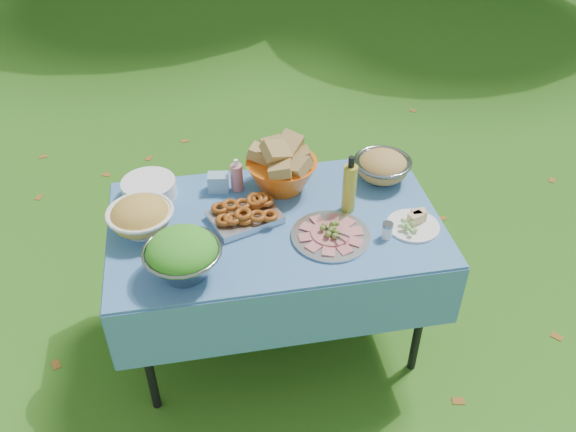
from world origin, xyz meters
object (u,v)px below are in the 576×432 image
at_px(plate_stack, 149,188).
at_px(bread_bowl, 282,167).
at_px(oil_bottle, 350,184).
at_px(picnic_table, 276,282).
at_px(pasta_bowl_steel, 382,166).
at_px(charcuterie_platter, 331,230).
at_px(salad_bowl, 183,255).

xyz_separation_m(plate_stack, bread_bowl, (0.62, -0.04, 0.07)).
bearing_deg(oil_bottle, picnic_table, -175.47).
relative_size(picnic_table, oil_bottle, 5.18).
bearing_deg(pasta_bowl_steel, plate_stack, 176.90).
bearing_deg(pasta_bowl_steel, bread_bowl, 177.93).
bearing_deg(plate_stack, oil_bottle, -16.83).
distance_m(bread_bowl, charcuterie_platter, 0.43).
bearing_deg(plate_stack, salad_bowl, -76.35).
relative_size(salad_bowl, pasta_bowl_steel, 1.14).
relative_size(picnic_table, pasta_bowl_steel, 5.41).
distance_m(picnic_table, oil_bottle, 0.62).
bearing_deg(salad_bowl, charcuterie_platter, 10.63).
bearing_deg(bread_bowl, salad_bowl, -132.93).
xyz_separation_m(pasta_bowl_steel, oil_bottle, (-0.22, -0.21, 0.07)).
xyz_separation_m(picnic_table, pasta_bowl_steel, (0.56, 0.23, 0.45)).
relative_size(plate_stack, oil_bottle, 0.89).
bearing_deg(charcuterie_platter, picnic_table, 145.82).
xyz_separation_m(charcuterie_platter, oil_bottle, (0.12, 0.18, 0.10)).
distance_m(plate_stack, oil_bottle, 0.93).
height_order(picnic_table, bread_bowl, bread_bowl).
relative_size(pasta_bowl_steel, charcuterie_platter, 0.79).
height_order(picnic_table, charcuterie_platter, charcuterie_platter).
height_order(salad_bowl, plate_stack, salad_bowl).
bearing_deg(charcuterie_platter, plate_stack, 149.89).
height_order(plate_stack, bread_bowl, bread_bowl).
bearing_deg(pasta_bowl_steel, charcuterie_platter, -131.83).
relative_size(bread_bowl, pasta_bowl_steel, 1.24).
bearing_deg(picnic_table, pasta_bowl_steel, 22.70).
height_order(bread_bowl, charcuterie_platter, bread_bowl).
height_order(pasta_bowl_steel, charcuterie_platter, pasta_bowl_steel).
height_order(salad_bowl, pasta_bowl_steel, salad_bowl).
height_order(picnic_table, salad_bowl, salad_bowl).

